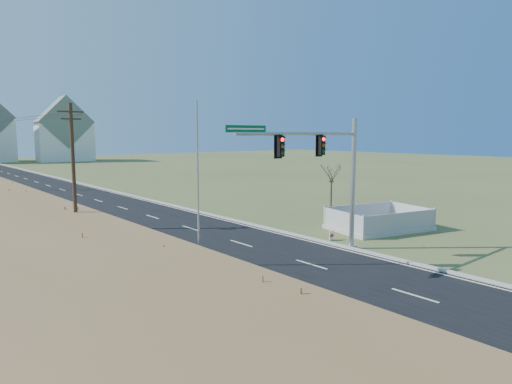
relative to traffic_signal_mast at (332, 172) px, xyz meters
name	(u,v)px	position (x,y,z in m)	size (l,w,h in m)	color
ground	(285,258)	(-2.60, 1.05, -4.71)	(260.00, 260.00, 0.00)	#525C2D
road	(40,183)	(-2.60, 51.05, -4.68)	(8.00, 180.00, 0.06)	black
curb	(71,181)	(1.55, 51.05, -4.62)	(0.30, 180.00, 0.18)	#B2AFA8
utility_pole_near	(73,165)	(-9.10, 16.05, -0.02)	(1.80, 0.26, 9.00)	#422D1E
condo_ne	(64,134)	(17.40, 105.05, 2.13)	(14.12, 10.51, 16.52)	white
traffic_signal_mast	(332,172)	(0.00, 0.00, 0.00)	(9.74, 0.66, 7.75)	#9EA0A5
fence_enclosure	(379,225)	(7.91, 2.37, -4.41)	(7.57, 5.95, 1.54)	#B7B5AD
open_sign	(331,235)	(2.59, 2.21, -4.38)	(0.49, 0.15, 0.61)	white
flagpole	(198,202)	(-7.25, 2.62, -1.32)	(0.38, 0.38, 8.50)	#B7B5AD
bare_tree	(332,172)	(7.75, 6.79, -0.80)	(1.83, 1.83, 4.85)	#4C3F33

